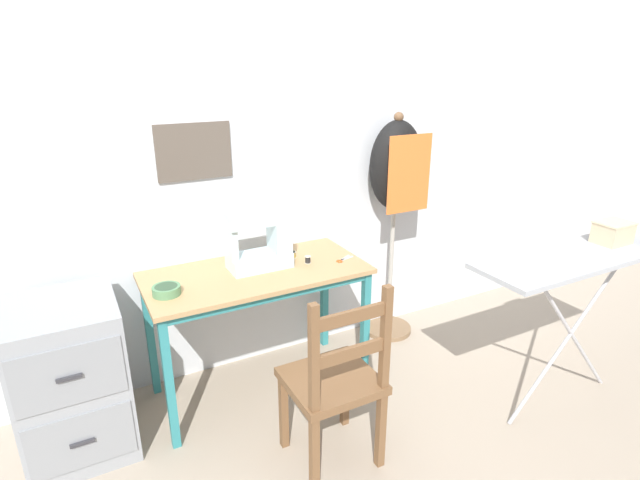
# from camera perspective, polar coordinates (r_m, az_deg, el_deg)

# --- Properties ---
(ground_plane) EXTENTS (14.00, 14.00, 0.00)m
(ground_plane) POSITION_cam_1_polar(r_m,az_deg,el_deg) (2.82, -4.46, -19.36)
(ground_plane) COLOR tan
(wall_back) EXTENTS (10.00, 0.07, 2.55)m
(wall_back) POSITION_cam_1_polar(r_m,az_deg,el_deg) (2.82, -10.36, 9.25)
(wall_back) COLOR silver
(wall_back) RESTS_ON ground_plane
(sewing_table) EXTENTS (1.16, 0.56, 0.73)m
(sewing_table) POSITION_cam_1_polar(r_m,az_deg,el_deg) (2.69, -7.12, -5.36)
(sewing_table) COLOR tan
(sewing_table) RESTS_ON ground_plane
(sewing_machine) EXTENTS (0.34, 0.18, 0.34)m
(sewing_machine) POSITION_cam_1_polar(r_m,az_deg,el_deg) (2.65, -6.58, -0.10)
(sewing_machine) COLOR silver
(sewing_machine) RESTS_ON sewing_table
(fabric_bowl) EXTENTS (0.13, 0.13, 0.04)m
(fabric_bowl) POSITION_cam_1_polar(r_m,az_deg,el_deg) (2.48, -17.14, -5.49)
(fabric_bowl) COLOR #56895B
(fabric_bowl) RESTS_ON sewing_table
(scissors) EXTENTS (0.12, 0.08, 0.01)m
(scissors) POSITION_cam_1_polar(r_m,az_deg,el_deg) (2.78, 2.55, -2.29)
(scissors) COLOR silver
(scissors) RESTS_ON sewing_table
(thread_spool_near_machine) EXTENTS (0.04, 0.04, 0.04)m
(thread_spool_near_machine) POSITION_cam_1_polar(r_m,az_deg,el_deg) (2.80, -3.17, -1.71)
(thread_spool_near_machine) COLOR yellow
(thread_spool_near_machine) RESTS_ON sewing_table
(thread_spool_mid_table) EXTENTS (0.04, 0.04, 0.04)m
(thread_spool_mid_table) POSITION_cam_1_polar(r_m,az_deg,el_deg) (2.73, -1.40, -2.26)
(thread_spool_mid_table) COLOR black
(thread_spool_mid_table) RESTS_ON sewing_table
(wooden_chair) EXTENTS (0.40, 0.38, 0.92)m
(wooden_chair) POSITION_cam_1_polar(r_m,az_deg,el_deg) (2.31, 1.70, -15.96)
(wooden_chair) COLOR brown
(wooden_chair) RESTS_ON ground_plane
(filing_cabinet) EXTENTS (0.47, 0.52, 0.76)m
(filing_cabinet) POSITION_cam_1_polar(r_m,az_deg,el_deg) (2.68, -26.44, -13.97)
(filing_cabinet) COLOR #93999E
(filing_cabinet) RESTS_ON ground_plane
(dress_form) EXTENTS (0.36, 0.32, 1.49)m
(dress_form) POSITION_cam_1_polar(r_m,az_deg,el_deg) (3.17, 8.67, 7.16)
(dress_form) COLOR #846647
(dress_form) RESTS_ON ground_plane
(ironing_board) EXTENTS (1.26, 0.35, 0.90)m
(ironing_board) POSITION_cam_1_polar(r_m,az_deg,el_deg) (2.80, 28.04, -2.14)
(ironing_board) COLOR #ADB2B7
(ironing_board) RESTS_ON ground_plane
(storage_box) EXTENTS (0.18, 0.14, 0.11)m
(storage_box) POSITION_cam_1_polar(r_m,az_deg,el_deg) (2.96, 30.46, 0.75)
(storage_box) COLOR beige
(storage_box) RESTS_ON ironing_board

